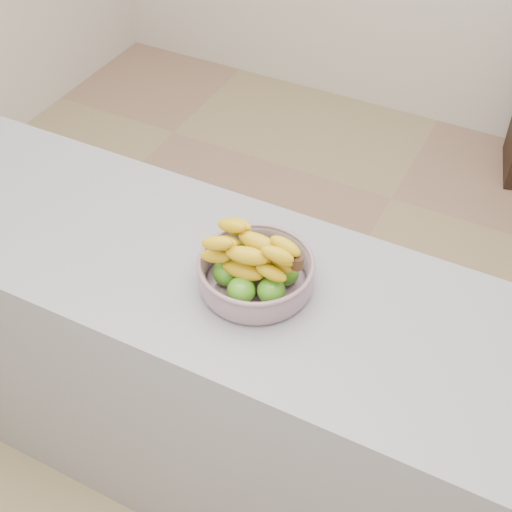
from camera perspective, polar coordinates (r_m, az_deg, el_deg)
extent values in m
plane|color=#917F59|center=(2.68, 1.90, -10.29)|extent=(4.00, 4.00, 0.00)
cube|color=gray|center=(2.13, -2.06, -10.04)|extent=(2.00, 0.60, 0.90)
cylinder|color=#99A2B7|center=(1.75, 0.00, -2.23)|extent=(0.24, 0.24, 0.01)
torus|color=#99A2B7|center=(1.70, 0.00, -0.54)|extent=(0.29, 0.29, 0.01)
sphere|color=#4CA21B|center=(1.68, -1.19, -2.79)|extent=(0.07, 0.07, 0.07)
sphere|color=#4CA21B|center=(1.68, 1.23, -2.78)|extent=(0.07, 0.07, 0.07)
sphere|color=#4CA21B|center=(1.73, 2.36, -1.29)|extent=(0.07, 0.07, 0.07)
sphere|color=#4CA21B|center=(1.77, 1.13, 0.11)|extent=(0.07, 0.07, 0.07)
sphere|color=#4CA21B|center=(1.77, -1.17, 0.09)|extent=(0.07, 0.07, 0.07)
sphere|color=#4CA21B|center=(1.73, -2.36, -1.32)|extent=(0.07, 0.07, 0.07)
ellipsoid|color=yellow|center=(1.67, -1.05, -1.18)|extent=(0.18, 0.06, 0.04)
ellipsoid|color=yellow|center=(1.70, -0.28, -0.24)|extent=(0.18, 0.05, 0.04)
ellipsoid|color=yellow|center=(1.73, 0.47, 0.67)|extent=(0.18, 0.07, 0.04)
ellipsoid|color=yellow|center=(1.66, -0.42, -0.06)|extent=(0.18, 0.07, 0.04)
ellipsoid|color=yellow|center=(1.69, 0.41, 0.94)|extent=(0.18, 0.08, 0.04)
ellipsoid|color=yellow|center=(1.65, 0.17, 1.09)|extent=(0.18, 0.05, 0.04)
ellipsoid|color=yellow|center=(1.63, -0.71, 0.04)|extent=(0.18, 0.08, 0.04)
cylinder|color=#3E2813|center=(1.63, 3.33, -0.51)|extent=(0.03, 0.03, 0.03)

